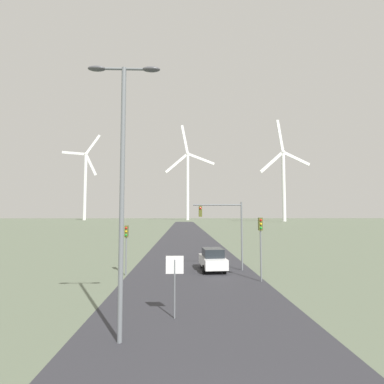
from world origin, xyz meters
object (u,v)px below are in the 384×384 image
(streetlamp, at_px, (122,167))
(stop_sign_near, at_px, (175,274))
(traffic_light_post_near_right, at_px, (261,235))
(traffic_light_mast_overhead, at_px, (224,221))
(wind_turbine_far_left, at_px, (85,180))
(wind_turbine_center, at_px, (283,178))
(traffic_light_post_near_left, at_px, (126,239))
(car_approaching, at_px, (213,259))
(wind_turbine_left, at_px, (188,179))

(streetlamp, distance_m, stop_sign_near, 5.49)
(traffic_light_post_near_right, height_order, traffic_light_mast_overhead, traffic_light_mast_overhead)
(wind_turbine_far_left, bearing_deg, wind_turbine_center, -16.53)
(streetlamp, bearing_deg, traffic_light_post_near_right, 51.13)
(traffic_light_post_near_left, relative_size, traffic_light_post_near_right, 0.86)
(car_approaching, relative_size, wind_turbine_center, 0.07)
(streetlamp, xyz_separation_m, stop_sign_near, (1.94, 2.46, -4.51))
(streetlamp, xyz_separation_m, wind_turbine_far_left, (-68.67, 206.56, 22.62))
(streetlamp, bearing_deg, car_approaching, 70.77)
(streetlamp, xyz_separation_m, car_approaching, (4.77, 13.68, -5.55))
(stop_sign_near, bearing_deg, traffic_light_mast_overhead, 71.17)
(traffic_light_post_near_right, xyz_separation_m, wind_turbine_left, (-2.17, 195.19, 26.76))
(car_approaching, xyz_separation_m, wind_turbine_far_left, (-73.44, 192.89, 28.17))
(traffic_light_post_near_right, relative_size, car_approaching, 1.05)
(car_approaching, bearing_deg, streetlamp, -109.23)
(streetlamp, xyz_separation_m, traffic_light_mast_overhead, (5.78, 13.73, -2.42))
(traffic_light_post_near_right, bearing_deg, wind_turbine_center, 70.61)
(wind_turbine_far_left, height_order, wind_turbine_left, wind_turbine_left)
(traffic_light_post_near_right, xyz_separation_m, traffic_light_mast_overhead, (-1.97, 4.12, 0.81))
(streetlamp, height_order, traffic_light_mast_overhead, streetlamp)
(stop_sign_near, relative_size, wind_turbine_left, 0.04)
(stop_sign_near, height_order, wind_turbine_left, wind_turbine_left)
(car_approaching, distance_m, wind_turbine_left, 193.33)
(wind_turbine_far_left, relative_size, wind_turbine_center, 1.01)
(wind_turbine_left, bearing_deg, wind_turbine_center, -32.94)
(stop_sign_near, height_order, traffic_light_post_near_left, traffic_light_post_near_left)
(stop_sign_near, height_order, wind_turbine_center, wind_turbine_center)
(traffic_light_post_near_right, bearing_deg, traffic_light_post_near_left, 166.54)
(streetlamp, relative_size, wind_turbine_left, 0.15)
(traffic_light_post_near_left, distance_m, wind_turbine_center, 170.29)
(stop_sign_near, bearing_deg, traffic_light_post_near_right, 50.91)
(car_approaching, bearing_deg, traffic_light_mast_overhead, 3.13)
(stop_sign_near, relative_size, traffic_light_mast_overhead, 0.49)
(streetlamp, bearing_deg, wind_turbine_far_left, 108.39)
(traffic_light_mast_overhead, distance_m, wind_turbine_left, 192.83)
(traffic_light_post_near_right, height_order, car_approaching, traffic_light_post_near_right)
(streetlamp, xyz_separation_m, traffic_light_post_near_right, (7.75, 9.61, -3.24))
(stop_sign_near, distance_m, wind_turbine_far_left, 217.67)
(car_approaching, height_order, wind_turbine_left, wind_turbine_left)
(streetlamp, relative_size, stop_sign_near, 3.75)
(traffic_light_post_near_left, distance_m, wind_turbine_left, 194.91)
(streetlamp, bearing_deg, wind_turbine_center, 69.29)
(traffic_light_post_near_left, bearing_deg, wind_turbine_left, 87.73)
(stop_sign_near, xyz_separation_m, wind_turbine_center, (61.36, 164.95, 24.56))
(traffic_light_post_near_left, xyz_separation_m, wind_turbine_left, (7.63, 192.85, 27.21))
(wind_turbine_left, bearing_deg, traffic_light_post_near_right, -89.36)
(stop_sign_near, relative_size, car_approaching, 0.66)
(traffic_light_mast_overhead, xyz_separation_m, wind_turbine_left, (-0.20, 191.07, 25.94))
(car_approaching, xyz_separation_m, wind_turbine_center, (58.53, 153.73, 25.59))
(traffic_light_post_near_left, relative_size, car_approaching, 0.89)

